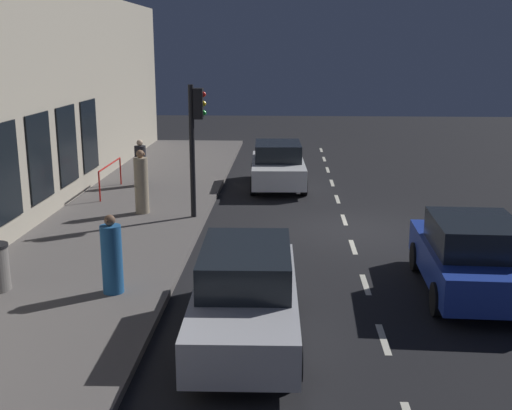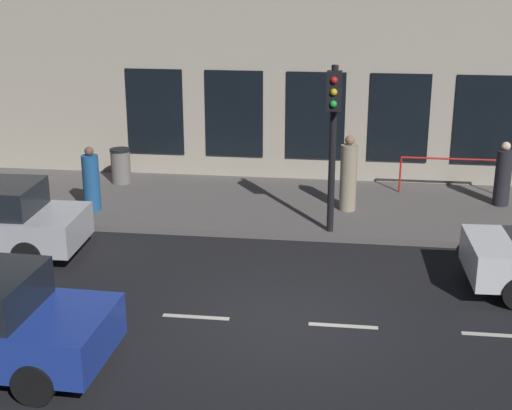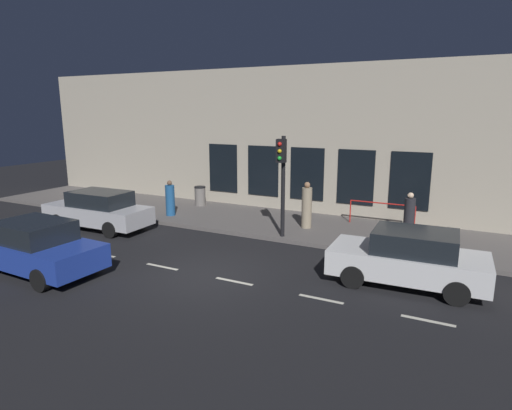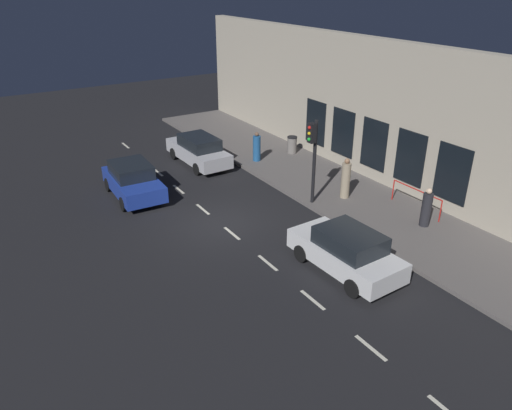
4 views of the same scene
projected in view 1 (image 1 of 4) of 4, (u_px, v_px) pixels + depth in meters
The scene contains 12 objects.
ground_plane at pixel (347, 229), 17.50m from camera, with size 60.00×60.00×0.00m, color black.
sidewalk at pixel (123, 224), 17.78m from camera, with size 4.50×32.00×0.15m.
building_facade at pixel (24, 105), 17.10m from camera, with size 0.65×32.00×6.77m.
lane_centre_line at pixel (344, 220), 18.47m from camera, with size 0.12×27.20×0.01m.
traffic_light at pixel (195, 129), 17.64m from camera, with size 0.50×0.32×3.75m.
parked_car_0 at pixel (278, 165), 22.68m from camera, with size 2.05×4.26×1.58m.
parked_car_1 at pixel (246, 293), 10.84m from camera, with size 1.89×4.59×1.58m.
parked_car_2 at pixel (472, 256), 12.79m from camera, with size 2.06×4.09×1.58m.
pedestrian_0 at pixel (112, 258), 12.44m from camera, with size 0.54×0.54×1.59m.
pedestrian_1 at pixel (141, 184), 18.47m from camera, with size 0.41×0.41×1.87m.
pedestrian_2 at pixel (141, 165), 22.24m from camera, with size 0.56×0.56×1.62m.
red_railing at pixel (110, 170), 21.13m from camera, with size 0.05×2.64×0.97m.
Camera 1 is at (1.71, 16.92, 4.87)m, focal length 44.54 mm.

